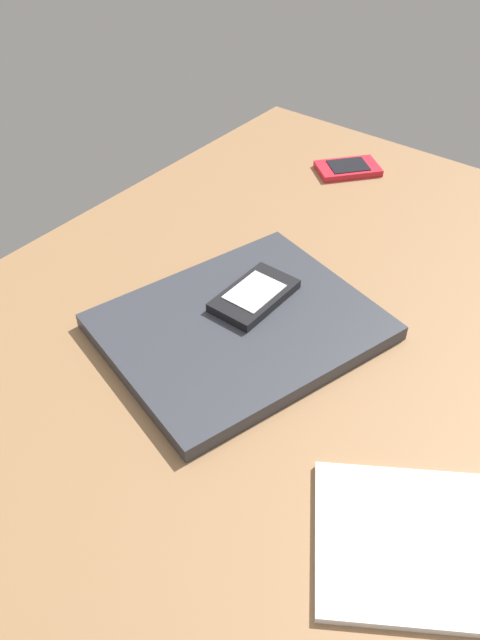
{
  "coord_description": "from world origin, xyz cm",
  "views": [
    {
      "loc": [
        -40.52,
        -29.25,
        54.07
      ],
      "look_at": [
        3.51,
        5.04,
        5.0
      ],
      "focal_mm": 35.75,
      "sensor_mm": 36.0,
      "label": 1
    }
  ],
  "objects_px": {
    "cell_phone_on_laptop": "(254,295)",
    "laptop_closed": "(240,327)",
    "notepad": "(433,544)",
    "cell_phone_on_desk": "(348,168)"
  },
  "relations": [
    {
      "from": "cell_phone_on_laptop",
      "to": "cell_phone_on_desk",
      "type": "bearing_deg",
      "value": 13.61
    },
    {
      "from": "laptop_closed",
      "to": "cell_phone_on_laptop",
      "type": "xyz_separation_m",
      "value": [
        0.04,
        0.01,
        0.02
      ]
    },
    {
      "from": "laptop_closed",
      "to": "cell_phone_on_laptop",
      "type": "bearing_deg",
      "value": 30.65
    },
    {
      "from": "cell_phone_on_laptop",
      "to": "notepad",
      "type": "distance_m",
      "value": 0.35
    },
    {
      "from": "cell_phone_on_laptop",
      "to": "laptop_closed",
      "type": "bearing_deg",
      "value": -165.86
    },
    {
      "from": "cell_phone_on_laptop",
      "to": "cell_phone_on_desk",
      "type": "height_order",
      "value": "cell_phone_on_laptop"
    },
    {
      "from": "laptop_closed",
      "to": "notepad",
      "type": "bearing_deg",
      "value": -94.41
    },
    {
      "from": "laptop_closed",
      "to": "cell_phone_on_laptop",
      "type": "relative_size",
      "value": 2.81
    },
    {
      "from": "cell_phone_on_desk",
      "to": "notepad",
      "type": "relative_size",
      "value": 0.57
    },
    {
      "from": "cell_phone_on_desk",
      "to": "cell_phone_on_laptop",
      "type": "bearing_deg",
      "value": -166.39
    }
  ]
}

